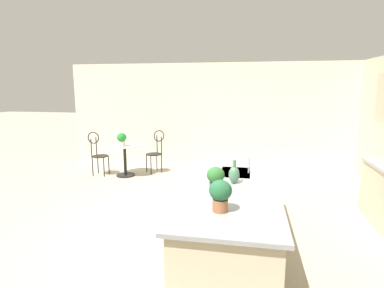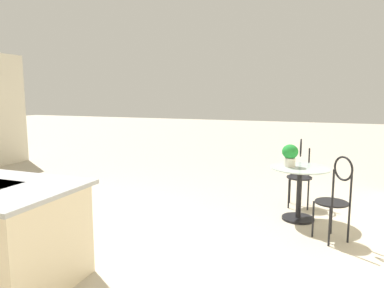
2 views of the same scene
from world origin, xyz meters
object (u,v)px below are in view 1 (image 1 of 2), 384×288
at_px(potted_plant_on_table, 122,139).
at_px(vase_on_counter, 234,174).
at_px(potted_plant_counter_near, 216,178).
at_px(potted_plant_counter_far, 220,194).
at_px(bistro_table, 125,157).
at_px(chair_near_window, 98,151).
at_px(chair_by_island, 156,149).

height_order(potted_plant_on_table, vase_on_counter, vase_on_counter).
height_order(potted_plant_counter_near, vase_on_counter, vase_on_counter).
bearing_deg(potted_plant_on_table, potted_plant_counter_far, 34.66).
bearing_deg(bistro_table, chair_near_window, -85.94).
relative_size(chair_by_island, potted_plant_counter_far, 3.45).
relative_size(bistro_table, chair_near_window, 0.77).
height_order(chair_near_window, potted_plant_counter_far, potted_plant_counter_far).
bearing_deg(vase_on_counter, potted_plant_on_table, -137.01).
bearing_deg(chair_near_window, chair_by_island, 111.11).
distance_m(potted_plant_counter_near, vase_on_counter, 0.40).
bearing_deg(bistro_table, potted_plant_on_table, -0.84).
height_order(potted_plant_on_table, potted_plant_counter_near, potted_plant_counter_near).
distance_m(chair_near_window, potted_plant_counter_far, 5.13).
relative_size(chair_by_island, vase_on_counter, 3.62).
bearing_deg(chair_by_island, bistro_table, -54.20).
bearing_deg(potted_plant_counter_far, vase_on_counter, 175.04).
bearing_deg(vase_on_counter, chair_by_island, -149.15).
height_order(bistro_table, chair_by_island, chair_by_island).
xyz_separation_m(chair_by_island, potted_plant_on_table, (0.59, -0.62, 0.34)).
bearing_deg(bistro_table, potted_plant_counter_far, 33.68).
height_order(potted_plant_counter_near, potted_plant_counter_far, potted_plant_counter_far).
xyz_separation_m(potted_plant_on_table, vase_on_counter, (2.91, 2.71, 0.11)).
xyz_separation_m(chair_by_island, potted_plant_counter_far, (4.40, 2.01, 0.52)).
height_order(chair_near_window, vase_on_counter, vase_on_counter).
bearing_deg(potted_plant_on_table, bistro_table, 179.16).
bearing_deg(potted_plant_counter_far, bistro_table, -146.32).
height_order(potted_plant_on_table, potted_plant_counter_far, potted_plant_counter_far).
bearing_deg(potted_plant_counter_far, chair_by_island, -155.43).
bearing_deg(potted_plant_counter_far, potted_plant_on_table, -145.34).
height_order(chair_near_window, chair_by_island, same).
height_order(chair_near_window, potted_plant_counter_near, potted_plant_counter_near).
bearing_deg(vase_on_counter, bistro_table, -138.37).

